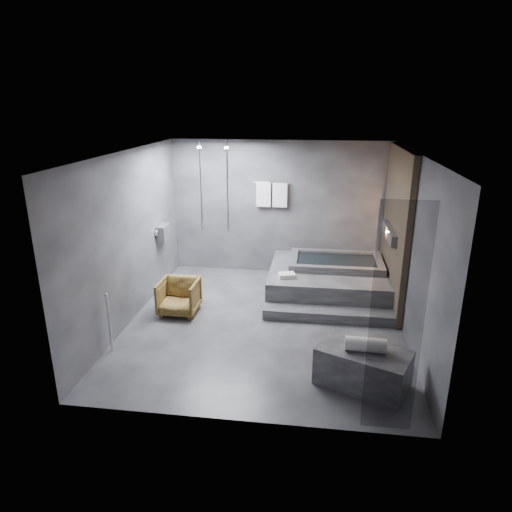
# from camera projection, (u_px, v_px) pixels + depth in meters

# --- Properties ---
(room) EXTENTS (5.00, 5.04, 2.82)m
(room) POSITION_uv_depth(u_px,v_px,m) (292.00, 220.00, 7.28)
(room) COLOR #29292B
(room) RESTS_ON ground
(tub_deck) EXTENTS (2.20, 2.00, 0.50)m
(tub_deck) POSITION_uv_depth(u_px,v_px,m) (327.00, 280.00, 8.80)
(tub_deck) COLOR #2D2D2F
(tub_deck) RESTS_ON ground
(tub_step) EXTENTS (2.20, 0.36, 0.18)m
(tub_step) POSITION_uv_depth(u_px,v_px,m) (328.00, 315.00, 7.75)
(tub_step) COLOR #2D2D2F
(tub_step) RESTS_ON ground
(concrete_bench) EXTENTS (1.30, 1.04, 0.51)m
(concrete_bench) POSITION_uv_depth(u_px,v_px,m) (363.00, 368.00, 5.90)
(concrete_bench) COLOR #313133
(concrete_bench) RESTS_ON ground
(driftwood_chair) EXTENTS (0.66, 0.68, 0.61)m
(driftwood_chair) POSITION_uv_depth(u_px,v_px,m) (179.00, 297.00, 7.93)
(driftwood_chair) COLOR #402C10
(driftwood_chair) RESTS_ON ground
(rolled_towel) EXTENTS (0.52, 0.22, 0.19)m
(rolled_towel) POSITION_uv_depth(u_px,v_px,m) (366.00, 345.00, 5.77)
(rolled_towel) COLOR white
(rolled_towel) RESTS_ON concrete_bench
(deck_towel) EXTENTS (0.34, 0.28, 0.08)m
(deck_towel) POSITION_uv_depth(u_px,v_px,m) (287.00, 275.00, 8.26)
(deck_towel) COLOR silver
(deck_towel) RESTS_ON tub_deck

